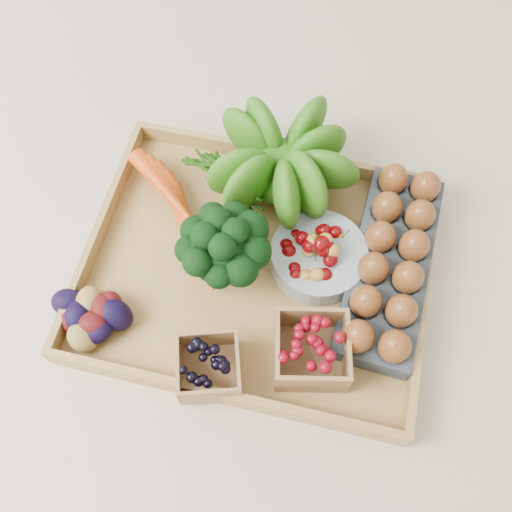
% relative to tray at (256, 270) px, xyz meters
% --- Properties ---
extents(ground, '(4.00, 4.00, 0.00)m').
position_rel_tray_xyz_m(ground, '(0.00, 0.00, -0.01)').
color(ground, beige).
rests_on(ground, ground).
extents(tray, '(0.55, 0.45, 0.01)m').
position_rel_tray_xyz_m(tray, '(0.00, 0.00, 0.00)').
color(tray, '#AC8648').
rests_on(tray, ground).
extents(carrots, '(0.21, 0.15, 0.05)m').
position_rel_tray_xyz_m(carrots, '(-0.14, 0.06, 0.03)').
color(carrots, '#D6410D').
rests_on(carrots, tray).
extents(lettuce, '(0.17, 0.17, 0.17)m').
position_rel_tray_xyz_m(lettuce, '(0.01, 0.17, 0.09)').
color(lettuce, '#1B550D').
rests_on(lettuce, tray).
extents(broccoli, '(0.14, 0.14, 0.11)m').
position_rel_tray_xyz_m(broccoli, '(-0.05, -0.02, 0.06)').
color(broccoli, black).
rests_on(broccoli, tray).
extents(cherry_bowl, '(0.16, 0.16, 0.04)m').
position_rel_tray_xyz_m(cherry_bowl, '(0.10, 0.03, 0.03)').
color(cherry_bowl, '#8C9EA5').
rests_on(cherry_bowl, tray).
extents(egg_carton, '(0.14, 0.35, 0.04)m').
position_rel_tray_xyz_m(egg_carton, '(0.21, 0.04, 0.03)').
color(egg_carton, '#384047').
rests_on(egg_carton, tray).
extents(potatoes, '(0.13, 0.13, 0.07)m').
position_rel_tray_xyz_m(potatoes, '(-0.23, -0.14, 0.04)').
color(potatoes, '#3C090B').
rests_on(potatoes, tray).
extents(punnet_blackberry, '(0.11, 0.11, 0.06)m').
position_rel_tray_xyz_m(punnet_blackberry, '(-0.03, -0.19, 0.04)').
color(punnet_blackberry, black).
rests_on(punnet_blackberry, tray).
extents(punnet_raspberry, '(0.13, 0.13, 0.07)m').
position_rel_tray_xyz_m(punnet_raspberry, '(0.11, -0.13, 0.04)').
color(punnet_raspberry, '#6A0412').
rests_on(punnet_raspberry, tray).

